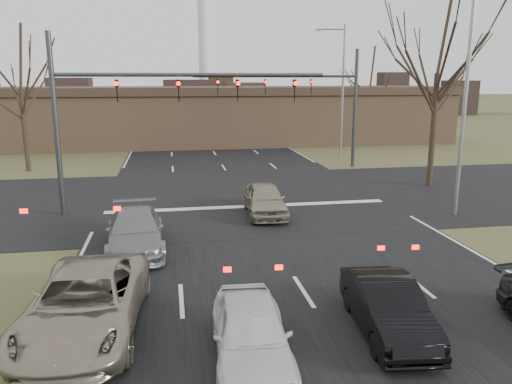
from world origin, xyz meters
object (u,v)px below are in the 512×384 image
(car_grey_ahead, at_px, (135,231))
(car_silver_suv, at_px, (85,303))
(mast_arm_far, at_px, (316,94))
(car_white_sedan, at_px, (251,333))
(streetlight_right_far, at_px, (341,85))
(car_black_hatch, at_px, (388,307))
(streetlight_right_near, at_px, (462,89))
(mast_arm_near, at_px, (132,101))
(building, at_px, (228,115))
(car_silver_ahead, at_px, (265,199))

(car_grey_ahead, bearing_deg, car_silver_suv, -101.06)
(mast_arm_far, height_order, car_white_sedan, mast_arm_far)
(car_white_sedan, height_order, car_grey_ahead, car_grey_ahead)
(streetlight_right_far, relative_size, car_black_hatch, 2.50)
(car_silver_suv, height_order, car_white_sedan, car_silver_suv)
(streetlight_right_near, height_order, car_white_sedan, streetlight_right_near)
(mast_arm_near, relative_size, streetlight_right_far, 1.21)
(building, xyz_separation_m, car_white_sedan, (-4.09, -38.33, -1.97))
(car_silver_ahead, bearing_deg, streetlight_right_near, -7.10)
(streetlight_right_near, height_order, streetlight_right_far, same)
(car_silver_ahead, bearing_deg, streetlight_right_far, 63.38)
(car_grey_ahead, xyz_separation_m, car_silver_ahead, (5.48, 3.88, 0.01))
(car_white_sedan, height_order, car_black_hatch, car_white_sedan)
(building, bearing_deg, car_grey_ahead, -102.94)
(car_white_sedan, xyz_separation_m, car_grey_ahead, (-2.90, 7.93, 0.01))
(streetlight_right_far, xyz_separation_m, car_white_sedan, (-11.41, -27.33, -4.90))
(building, bearing_deg, streetlight_right_near, -76.31)
(streetlight_right_far, relative_size, car_white_sedan, 2.47)
(mast_arm_far, relative_size, streetlight_right_near, 1.11)
(building, height_order, car_silver_suv, building)
(car_silver_ahead, bearing_deg, car_silver_suv, -119.56)
(mast_arm_near, xyz_separation_m, car_white_sedan, (3.14, -13.33, -4.38))
(mast_arm_far, distance_m, car_black_hatch, 23.52)
(streetlight_right_far, bearing_deg, car_grey_ahead, -126.40)
(mast_arm_near, relative_size, car_silver_ahead, 2.88)
(mast_arm_far, xyz_separation_m, car_white_sedan, (-8.27, -23.33, -4.33))
(car_white_sedan, distance_m, car_black_hatch, 3.53)
(streetlight_right_near, bearing_deg, car_grey_ahead, -170.13)
(car_black_hatch, bearing_deg, mast_arm_near, 123.15)
(streetlight_right_near, relative_size, car_white_sedan, 2.47)
(mast_arm_near, distance_m, car_white_sedan, 14.38)
(car_white_sedan, xyz_separation_m, car_silver_ahead, (2.59, 11.81, 0.03))
(car_grey_ahead, bearing_deg, mast_arm_near, 89.32)
(mast_arm_near, bearing_deg, car_silver_suv, -92.86)
(car_white_sedan, bearing_deg, car_grey_ahead, 113.62)
(mast_arm_far, xyz_separation_m, car_silver_suv, (-11.98, -21.38, -4.24))
(building, bearing_deg, car_white_sedan, -96.09)
(mast_arm_far, xyz_separation_m, streetlight_right_near, (2.64, -13.00, 0.57))
(car_silver_suv, xyz_separation_m, car_silver_ahead, (6.30, 9.86, -0.06))
(streetlight_right_far, bearing_deg, car_white_sedan, -112.66)
(mast_arm_near, distance_m, streetlight_right_near, 14.38)
(building, xyz_separation_m, car_silver_suv, (-7.80, -36.38, -1.89))
(mast_arm_far, xyz_separation_m, car_grey_ahead, (-11.17, -15.40, -4.31))
(streetlight_right_far, distance_m, car_white_sedan, 30.02)
(streetlight_right_far, bearing_deg, streetlight_right_near, -91.68)
(streetlight_right_near, relative_size, streetlight_right_far, 1.00)
(car_silver_suv, xyz_separation_m, car_white_sedan, (3.71, -1.95, -0.08))
(mast_arm_near, height_order, streetlight_right_far, streetlight_right_far)
(car_white_sedan, height_order, car_silver_ahead, car_silver_ahead)
(mast_arm_far, distance_m, car_grey_ahead, 19.51)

